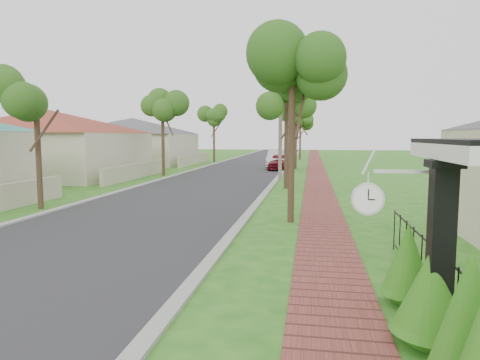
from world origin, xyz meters
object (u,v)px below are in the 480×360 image
Objects in this scene: utility_pole at (281,113)px; station_clock at (370,197)px; porch_post at (440,264)px; parked_car_white at (278,159)px; near_tree at (292,72)px; parked_car_red at (279,162)px.

station_clock is (2.78, -20.60, -2.28)m from utility_pole.
parked_car_white is at bearing 98.31° from porch_post.
near_tree reaches higher than station_clock.
near_tree is 5.60× the size of station_clock.
utility_pole reaches higher than porch_post.
parked_car_red is 0.78× the size of parked_car_white.
station_clock is (3.66, -30.59, 1.14)m from parked_car_white.
near_tree is (1.99, -21.42, 4.16)m from parked_car_red.
porch_post is 21.54m from utility_pole.
parked_car_red is at bearing 96.82° from station_clock.
near_tree reaches higher than parked_car_red.
utility_pole is at bearing -85.27° from parked_car_white.
porch_post is at bearing -80.53° from parked_car_red.
porch_post is 31.32m from parked_car_white.
porch_post is 29.75m from parked_car_red.
parked_car_red is at bearing 95.31° from near_tree.
porch_post is 0.42× the size of near_tree.
station_clock reaches higher than parked_car_white.
parked_car_red is 0.46× the size of utility_pole.
parked_car_white is at bearing 95.41° from near_tree.
near_tree is (2.18, -22.99, 4.01)m from parked_car_white.
station_clock is at bearing -78.96° from near_tree.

